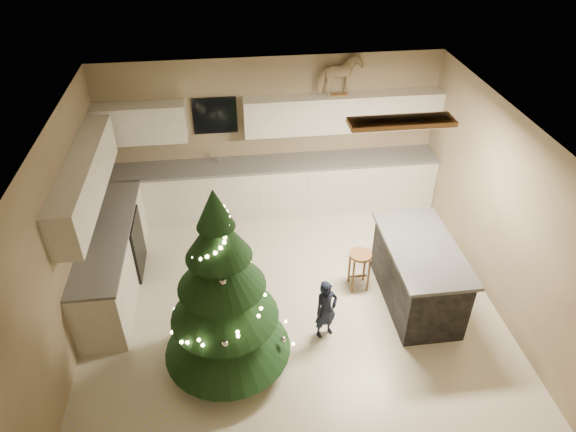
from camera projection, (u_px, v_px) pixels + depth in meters
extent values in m
plane|color=beige|center=(291.00, 297.00, 7.22)|extent=(5.50, 5.50, 0.00)
cube|color=tan|center=(272.00, 134.00, 8.49)|extent=(5.50, 0.02, 2.60)
cube|color=tan|center=(330.00, 390.00, 4.44)|extent=(5.50, 0.02, 2.60)
cube|color=tan|center=(66.00, 239.00, 6.18)|extent=(0.02, 5.00, 2.60)
cube|color=tan|center=(498.00, 207.00, 6.75)|extent=(0.02, 5.00, 2.60)
cube|color=silver|center=(292.00, 128.00, 5.72)|extent=(5.50, 5.00, 0.02)
cube|color=brown|center=(401.00, 122.00, 5.96)|extent=(1.25, 0.32, 0.06)
cube|color=white|center=(401.00, 125.00, 5.98)|extent=(1.15, 0.24, 0.02)
cube|color=silver|center=(274.00, 187.00, 8.74)|extent=(5.48, 0.60, 0.90)
cube|color=silver|center=(113.00, 259.00, 7.19)|extent=(0.60, 2.60, 0.90)
cube|color=slate|center=(274.00, 164.00, 8.46)|extent=(5.48, 0.62, 0.04)
cube|color=slate|center=(107.00, 233.00, 6.92)|extent=(0.62, 2.60, 0.04)
cube|color=silver|center=(140.00, 123.00, 7.91)|extent=(1.40, 0.35, 0.60)
cube|color=silver|center=(343.00, 113.00, 8.24)|extent=(3.20, 0.35, 0.60)
cube|color=silver|center=(85.00, 179.00, 6.56)|extent=(0.35, 2.60, 0.60)
cube|color=black|center=(215.00, 116.00, 8.14)|extent=(0.70, 0.04, 0.60)
cube|color=#99999E|center=(219.00, 168.00, 8.39)|extent=(0.55, 0.40, 0.06)
cylinder|color=#99999E|center=(218.00, 156.00, 8.37)|extent=(0.03, 0.03, 0.24)
cube|color=black|center=(117.00, 246.00, 7.43)|extent=(0.64, 0.75, 0.90)
cube|color=black|center=(90.00, 213.00, 7.06)|extent=(0.10, 0.75, 0.30)
cube|color=black|center=(418.00, 275.00, 6.92)|extent=(0.80, 1.60, 0.90)
cube|color=#363639|center=(423.00, 248.00, 6.64)|extent=(0.90, 1.70, 0.05)
cylinder|color=brown|center=(361.00, 255.00, 7.07)|extent=(0.31, 0.31, 0.04)
cylinder|color=brown|center=(353.00, 277.00, 7.14)|extent=(0.03, 0.03, 0.56)
cylinder|color=brown|center=(368.00, 276.00, 7.16)|extent=(0.03, 0.03, 0.56)
cylinder|color=brown|center=(349.00, 267.00, 7.32)|extent=(0.03, 0.03, 0.56)
cylinder|color=brown|center=(365.00, 265.00, 7.34)|extent=(0.03, 0.03, 0.56)
cube|color=brown|center=(358.00, 276.00, 7.30)|extent=(0.24, 0.03, 0.03)
cylinder|color=#3F2816|center=(229.00, 351.00, 6.22)|extent=(0.13, 0.13, 0.33)
cone|color=#18361C|center=(226.00, 326.00, 5.97)|extent=(1.50, 1.50, 0.77)
cone|color=#18361C|center=(223.00, 295.00, 5.68)|extent=(1.24, 1.24, 0.66)
cone|color=#18361C|center=(220.00, 264.00, 5.42)|extent=(0.97, 0.97, 0.61)
cone|color=#18361C|center=(217.00, 235.00, 5.20)|extent=(0.71, 0.71, 0.55)
cone|color=#18361C|center=(214.00, 208.00, 5.01)|extent=(0.40, 0.40, 0.44)
sphere|color=#FFD88C|center=(293.00, 338.00, 6.24)|extent=(0.04, 0.04, 0.04)
sphere|color=#FFD88C|center=(286.00, 322.00, 6.39)|extent=(0.04, 0.04, 0.04)
sphere|color=#FFD88C|center=(276.00, 309.00, 6.51)|extent=(0.04, 0.04, 0.04)
sphere|color=#FFD88C|center=(262.00, 299.00, 6.60)|extent=(0.04, 0.04, 0.04)
sphere|color=#FFD88C|center=(246.00, 293.00, 6.63)|extent=(0.04, 0.04, 0.04)
sphere|color=#FFD88C|center=(230.00, 290.00, 6.61)|extent=(0.04, 0.04, 0.04)
sphere|color=#FFD88C|center=(213.00, 291.00, 6.54)|extent=(0.04, 0.04, 0.04)
sphere|color=#FFD88C|center=(198.00, 294.00, 6.42)|extent=(0.04, 0.04, 0.04)
sphere|color=#FFD88C|center=(185.00, 300.00, 6.27)|extent=(0.04, 0.04, 0.04)
sphere|color=#FFD88C|center=(176.00, 308.00, 6.10)|extent=(0.04, 0.04, 0.04)
sphere|color=#FFD88C|center=(171.00, 317.00, 5.92)|extent=(0.04, 0.04, 0.04)
sphere|color=#FFD88C|center=(171.00, 326.00, 5.74)|extent=(0.04, 0.04, 0.04)
sphere|color=#FFD88C|center=(175.00, 335.00, 5.59)|extent=(0.04, 0.04, 0.04)
sphere|color=#FFD88C|center=(185.00, 341.00, 5.46)|extent=(0.04, 0.04, 0.04)
sphere|color=#FFD88C|center=(197.00, 343.00, 5.37)|extent=(0.04, 0.04, 0.04)
sphere|color=#FFD88C|center=(212.00, 343.00, 5.32)|extent=(0.04, 0.04, 0.04)
sphere|color=#FFD88C|center=(228.00, 338.00, 5.31)|extent=(0.04, 0.04, 0.04)
sphere|color=#FFD88C|center=(242.00, 331.00, 5.34)|extent=(0.04, 0.04, 0.04)
sphere|color=#FFD88C|center=(253.00, 320.00, 5.40)|extent=(0.04, 0.04, 0.04)
sphere|color=#FFD88C|center=(261.00, 308.00, 5.48)|extent=(0.04, 0.04, 0.04)
sphere|color=#FFD88C|center=(264.00, 296.00, 5.57)|extent=(0.04, 0.04, 0.04)
sphere|color=#FFD88C|center=(264.00, 284.00, 5.65)|extent=(0.04, 0.04, 0.04)
sphere|color=#FFD88C|center=(260.00, 274.00, 5.73)|extent=(0.04, 0.04, 0.04)
sphere|color=#FFD88C|center=(253.00, 265.00, 5.79)|extent=(0.04, 0.04, 0.04)
sphere|color=#FFD88C|center=(244.00, 258.00, 5.82)|extent=(0.04, 0.04, 0.04)
sphere|color=#FFD88C|center=(234.00, 253.00, 5.83)|extent=(0.04, 0.04, 0.04)
sphere|color=#FFD88C|center=(224.00, 249.00, 5.80)|extent=(0.04, 0.04, 0.04)
sphere|color=#FFD88C|center=(214.00, 248.00, 5.75)|extent=(0.04, 0.04, 0.04)
sphere|color=#FFD88C|center=(205.00, 249.00, 5.67)|extent=(0.04, 0.04, 0.04)
sphere|color=#FFD88C|center=(197.00, 250.00, 5.58)|extent=(0.04, 0.04, 0.04)
sphere|color=#FFD88C|center=(193.00, 252.00, 5.48)|extent=(0.04, 0.04, 0.04)
sphere|color=#FFD88C|center=(190.00, 255.00, 5.37)|extent=(0.04, 0.04, 0.04)
sphere|color=#FFD88C|center=(191.00, 257.00, 5.28)|extent=(0.04, 0.04, 0.04)
sphere|color=#FFD88C|center=(194.00, 258.00, 5.19)|extent=(0.04, 0.04, 0.04)
sphere|color=#FFD88C|center=(199.00, 258.00, 5.13)|extent=(0.04, 0.04, 0.04)
sphere|color=#FFD88C|center=(205.00, 256.00, 5.08)|extent=(0.04, 0.04, 0.04)
sphere|color=#FFD88C|center=(211.00, 253.00, 5.05)|extent=(0.04, 0.04, 0.04)
sphere|color=#FFD88C|center=(218.00, 248.00, 5.03)|extent=(0.04, 0.04, 0.04)
sphere|color=#FFD88C|center=(223.00, 243.00, 5.03)|extent=(0.04, 0.04, 0.04)
sphere|color=#FFD88C|center=(227.00, 236.00, 5.04)|extent=(0.04, 0.04, 0.04)
sphere|color=#FFD88C|center=(229.00, 230.00, 5.06)|extent=(0.04, 0.04, 0.04)
sphere|color=#FFD88C|center=(230.00, 223.00, 5.07)|extent=(0.04, 0.04, 0.04)
sphere|color=#FFD88C|center=(229.00, 217.00, 5.08)|extent=(0.04, 0.04, 0.04)
sphere|color=#FFD88C|center=(226.00, 211.00, 5.08)|extent=(0.04, 0.04, 0.04)
sphere|color=#FFD88C|center=(223.00, 206.00, 5.07)|extent=(0.04, 0.04, 0.04)
sphere|color=#FFD88C|center=(220.00, 202.00, 5.06)|extent=(0.04, 0.04, 0.04)
sphere|color=#FFD88C|center=(217.00, 199.00, 5.03)|extent=(0.04, 0.04, 0.04)
sphere|color=silver|center=(283.00, 330.00, 6.13)|extent=(0.08, 0.08, 0.08)
sphere|color=silver|center=(196.00, 296.00, 6.29)|extent=(0.08, 0.08, 0.08)
sphere|color=silver|center=(211.00, 343.00, 5.40)|extent=(0.08, 0.08, 0.08)
sphere|color=silver|center=(259.00, 283.00, 5.83)|extent=(0.08, 0.08, 0.08)
sphere|color=silver|center=(195.00, 269.00, 5.69)|extent=(0.08, 0.08, 0.08)
sphere|color=silver|center=(221.00, 282.00, 5.20)|extent=(0.08, 0.08, 0.08)
sphere|color=silver|center=(233.00, 240.00, 5.41)|extent=(0.08, 0.08, 0.08)
sphere|color=silver|center=(205.00, 229.00, 5.19)|extent=(0.08, 0.08, 0.08)
sphere|color=silver|center=(216.00, 215.00, 5.01)|extent=(0.08, 0.08, 0.08)
imported|color=black|center=(326.00, 309.00, 6.42)|extent=(0.37, 0.31, 0.86)
cube|color=brown|center=(339.00, 95.00, 8.01)|extent=(0.27, 0.02, 0.02)
cube|color=brown|center=(338.00, 93.00, 8.08)|extent=(0.27, 0.02, 0.02)
imported|color=beige|center=(340.00, 76.00, 7.87)|extent=(0.76, 0.54, 0.58)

